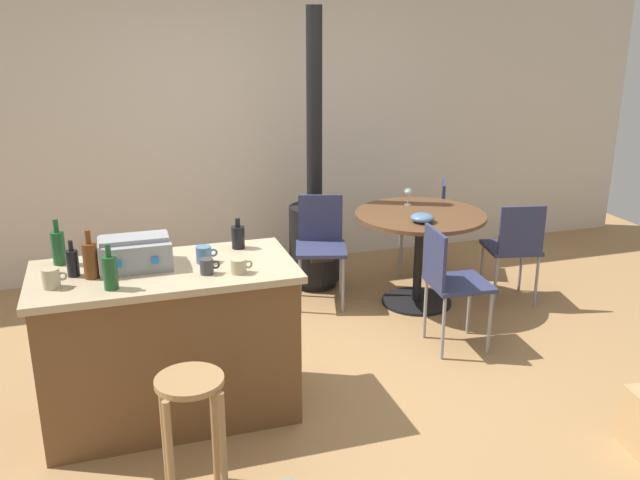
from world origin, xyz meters
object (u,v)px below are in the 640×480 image
at_px(bottle_4, 58,247).
at_px(serving_bowl, 422,218).
at_px(dining_table, 419,235).
at_px(folding_chair_far, 429,219).
at_px(kitchen_island, 169,343).
at_px(folding_chair_right, 450,278).
at_px(wooden_stool, 191,414).
at_px(cup_1, 51,278).
at_px(cup_2, 239,266).
at_px(wine_glass, 408,192).
at_px(toolbox, 135,253).
at_px(bottle_0, 110,272).
at_px(wood_stove, 315,224).
at_px(folding_chair_near, 515,245).
at_px(cup_3, 207,266).
at_px(folding_chair_left, 321,241).
at_px(bottle_2, 90,260).
at_px(cup_0, 204,254).
at_px(bottle_3, 73,262).
at_px(bottle_1, 238,237).

xyz_separation_m(bottle_4, serving_bowl, (2.54, 0.60, -0.22)).
distance_m(dining_table, folding_chair_far, 0.77).
distance_m(kitchen_island, folding_chair_right, 1.97).
relative_size(wooden_stool, bottle_4, 2.54).
height_order(cup_1, cup_2, cup_1).
height_order(cup_2, wine_glass, cup_2).
distance_m(dining_table, cup_1, 2.94).
bearing_deg(wine_glass, bottle_4, -157.37).
xyz_separation_m(toolbox, bottle_0, (-0.14, -0.29, 0.01)).
bearing_deg(wood_stove, folding_chair_right, -69.51).
bearing_deg(folding_chair_near, bottle_4, -169.87).
bearing_deg(bottle_0, cup_3, 7.79).
relative_size(wooden_stool, toolbox, 1.73).
distance_m(folding_chair_near, bottle_0, 3.32).
bearing_deg(cup_1, kitchen_island, 11.26).
bearing_deg(folding_chair_right, serving_bowl, 85.29).
height_order(folding_chair_left, bottle_2, bottle_2).
distance_m(cup_1, wine_glass, 3.05).
bearing_deg(toolbox, cup_2, -26.54).
bearing_deg(toolbox, dining_table, 24.40).
bearing_deg(bottle_0, dining_table, 28.86).
height_order(cup_2, cup_3, cup_3).
height_order(bottle_0, cup_2, bottle_0).
bearing_deg(bottle_2, bottle_0, -64.10).
height_order(wood_stove, bottle_4, wood_stove).
bearing_deg(wood_stove, folding_chair_far, 0.22).
bearing_deg(folding_chair_right, cup_0, -171.32).
distance_m(folding_chair_near, bottle_3, 3.42).
height_order(folding_chair_near, cup_3, cup_3).
xyz_separation_m(folding_chair_left, bottle_2, (-1.73, -1.40, 0.50)).
height_order(wood_stove, cup_1, wood_stove).
xyz_separation_m(wooden_stool, cup_3, (0.20, 0.66, 0.48)).
bearing_deg(folding_chair_far, bottle_3, -150.15).
relative_size(wooden_stool, bottle_1, 3.58).
bearing_deg(serving_bowl, wine_glass, 77.95).
relative_size(bottle_3, cup_0, 1.61).
relative_size(cup_3, serving_bowl, 0.61).
bearing_deg(folding_chair_near, bottle_1, -165.12).
relative_size(folding_chair_right, bottle_4, 3.34).
xyz_separation_m(folding_chair_far, bottle_3, (-2.96, -1.70, 0.49)).
distance_m(toolbox, cup_0, 0.38).
relative_size(folding_chair_near, bottle_4, 3.24).
bearing_deg(cup_3, kitchen_island, 144.74).
bearing_deg(folding_chair_near, wine_glass, 145.24).
height_order(bottle_3, cup_3, bottle_3).
distance_m(folding_chair_right, cup_1, 2.59).
bearing_deg(cup_1, dining_table, 24.22).
height_order(folding_chair_left, serving_bowl, folding_chair_left).
bearing_deg(wine_glass, kitchen_island, -147.18).
bearing_deg(toolbox, bottle_3, -173.18).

